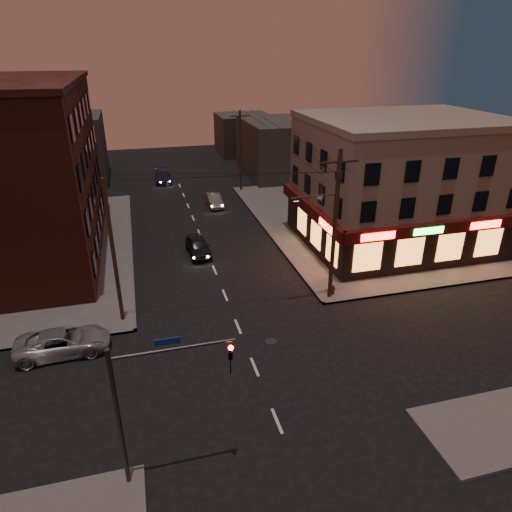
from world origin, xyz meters
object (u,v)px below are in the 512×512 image
object	(u,v)px
sedan_mid	(214,200)
fire_hydrant	(333,289)
sedan_near	(198,246)
sedan_far	(163,177)
suv_cross	(63,342)

from	to	relation	value
sedan_mid	fire_hydrant	bearing A→B (deg)	-79.00
sedan_near	fire_hydrant	bearing A→B (deg)	-52.27
sedan_mid	fire_hydrant	size ratio (longest dim) A/B	5.75
sedan_mid	fire_hydrant	xyz separation A→B (m)	(4.43, -21.18, -0.13)
sedan_near	fire_hydrant	xyz separation A→B (m)	(7.90, -9.26, -0.19)
sedan_mid	sedan_far	distance (m)	11.96
fire_hydrant	sedan_far	bearing A→B (deg)	105.52
sedan_far	fire_hydrant	bearing A→B (deg)	-72.00
sedan_near	fire_hydrant	size ratio (longest dim) A/B	6.09
suv_cross	sedan_far	xyz separation A→B (m)	(8.14, 34.24, -0.01)
sedan_mid	sedan_far	size ratio (longest dim) A/B	0.83
suv_cross	sedan_far	distance (m)	35.20
sedan_mid	suv_cross	bearing A→B (deg)	-119.47
sedan_near	sedan_far	xyz separation A→B (m)	(-1.06, 22.98, -0.03)
suv_cross	fire_hydrant	bearing A→B (deg)	-85.33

